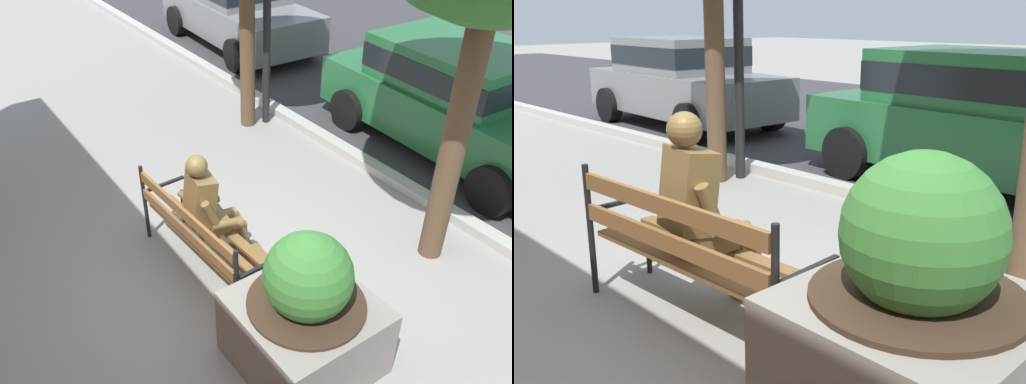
{
  "view_description": "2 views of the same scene",
  "coord_description": "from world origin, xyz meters",
  "views": [
    {
      "loc": [
        3.66,
        -2.1,
        3.96
      ],
      "look_at": [
        -0.27,
        0.62,
        0.75
      ],
      "focal_mm": 38.17,
      "sensor_mm": 36.0,
      "label": 1
    },
    {
      "loc": [
        2.53,
        -2.1,
        1.91
      ],
      "look_at": [
        -0.27,
        0.62,
        0.75
      ],
      "focal_mm": 41.59,
      "sensor_mm": 36.0,
      "label": 2
    }
  ],
  "objects": [
    {
      "name": "concrete_planter",
      "position": [
        1.25,
        0.07,
        0.56
      ],
      "size": [
        1.11,
        1.11,
        1.37
      ],
      "color": "gray",
      "rests_on": "ground"
    },
    {
      "name": "bronze_statue_seated",
      "position": [
        -0.3,
        0.12,
        0.67
      ],
      "size": [
        0.72,
        0.79,
        1.37
      ],
      "color": "brown",
      "rests_on": "ground"
    },
    {
      "name": "parked_car_grey",
      "position": [
        -6.25,
        4.27,
        0.84
      ],
      "size": [
        4.18,
        2.07,
        1.56
      ],
      "color": "slate",
      "rests_on": "ground"
    },
    {
      "name": "park_bench",
      "position": [
        -0.27,
        -0.09,
        0.54
      ],
      "size": [
        1.82,
        0.61,
        0.95
      ],
      "color": "brown",
      "rests_on": "ground"
    },
    {
      "name": "ground_plane",
      "position": [
        0.0,
        0.0,
        0.0
      ],
      "size": [
        80.0,
        80.0,
        0.0
      ],
      "primitive_type": "plane",
      "color": "gray"
    },
    {
      "name": "curb_stone",
      "position": [
        0.0,
        2.9,
        0.06
      ],
      "size": [
        60.0,
        0.2,
        0.12
      ],
      "primitive_type": "cube",
      "color": "#B2AFA8",
      "rests_on": "ground"
    },
    {
      "name": "parked_car_green",
      "position": [
        -0.56,
        4.27,
        0.84
      ],
      "size": [
        4.18,
        2.07,
        1.56
      ],
      "color": "#236638",
      "rests_on": "ground"
    }
  ]
}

